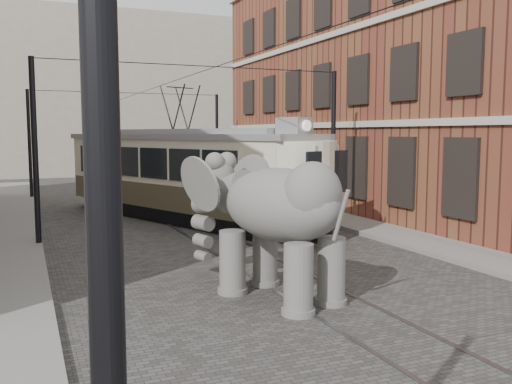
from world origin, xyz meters
name	(u,v)px	position (x,y,z in m)	size (l,w,h in m)	color
ground	(277,274)	(0.00, 0.00, 0.00)	(120.00, 120.00, 0.00)	#43413E
tram_rails	(277,273)	(0.00, 0.00, 0.01)	(1.54, 80.00, 0.02)	slate
sidewalk_right	(457,252)	(6.00, 0.00, 0.07)	(2.00, 60.00, 0.15)	slate
sidewalk_left	(2,300)	(-6.50, 0.00, 0.07)	(2.00, 60.00, 0.15)	slate
brick_building	(408,83)	(11.00, 9.00, 6.00)	(8.00, 26.00, 12.00)	brown
distant_block	(91,96)	(0.00, 40.00, 7.00)	(28.00, 10.00, 14.00)	#A09584
catenary	(209,152)	(-0.20, 5.00, 3.00)	(11.00, 30.20, 6.00)	black
tram	(181,154)	(0.09, 9.62, 2.77)	(2.88, 13.96, 5.54)	beige
elephant	(280,227)	(-0.84, -1.99, 1.60)	(2.89, 5.24, 3.21)	#63605C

